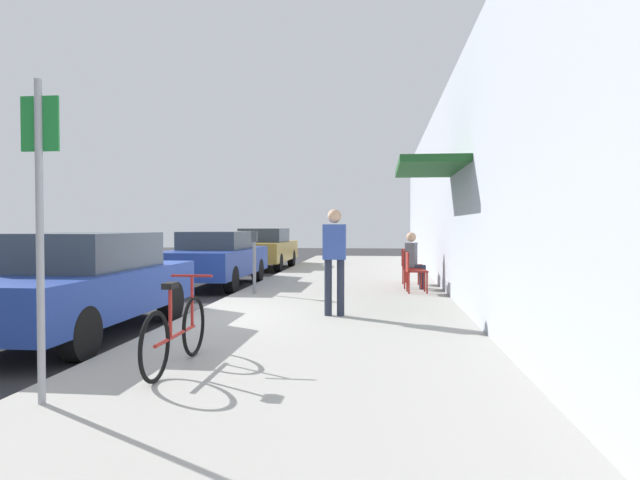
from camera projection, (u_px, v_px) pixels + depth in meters
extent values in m
plane|color=#2D2D30|center=(185.00, 323.00, 8.79)|extent=(60.00, 60.00, 0.00)
cube|color=#9E9B93|center=(335.00, 304.00, 10.53)|extent=(4.50, 32.00, 0.12)
cube|color=#999EA8|center=(464.00, 187.00, 10.21)|extent=(0.30, 32.00, 4.57)
cube|color=#19471E|center=(428.00, 167.00, 9.78)|extent=(1.10, 2.80, 0.12)
cube|color=navy|center=(79.00, 292.00, 7.71)|extent=(1.80, 4.40, 0.62)
cube|color=#333D47|center=(85.00, 251.00, 7.85)|extent=(1.48, 2.11, 0.52)
cylinder|color=black|center=(171.00, 301.00, 8.99)|extent=(0.22, 0.64, 0.64)
cylinder|color=black|center=(79.00, 300.00, 9.16)|extent=(0.22, 0.64, 0.64)
cylinder|color=black|center=(80.00, 334.00, 6.28)|extent=(0.22, 0.64, 0.64)
cube|color=navy|center=(215.00, 262.00, 14.05)|extent=(1.80, 4.40, 0.64)
cube|color=#333D47|center=(217.00, 240.00, 14.19)|extent=(1.48, 2.11, 0.45)
cylinder|color=black|center=(258.00, 270.00, 15.33)|extent=(0.22, 0.64, 0.64)
cylinder|color=black|center=(203.00, 270.00, 15.50)|extent=(0.22, 0.64, 0.64)
cylinder|color=black|center=(231.00, 280.00, 12.62)|extent=(0.22, 0.64, 0.64)
cylinder|color=black|center=(165.00, 279.00, 12.79)|extent=(0.22, 0.64, 0.64)
cube|color=#A58433|center=(264.00, 251.00, 19.87)|extent=(1.80, 4.40, 0.66)
cube|color=#333D47|center=(265.00, 235.00, 20.00)|extent=(1.48, 2.11, 0.48)
cylinder|color=black|center=(292.00, 258.00, 21.14)|extent=(0.22, 0.64, 0.64)
cylinder|color=black|center=(251.00, 258.00, 21.32)|extent=(0.22, 0.64, 0.64)
cylinder|color=black|center=(278.00, 263.00, 18.43)|extent=(0.22, 0.64, 0.64)
cylinder|color=black|center=(232.00, 262.00, 18.61)|extent=(0.22, 0.64, 0.64)
cylinder|color=slate|center=(254.00, 268.00, 11.63)|extent=(0.07, 0.07, 1.10)
cube|color=#383D42|center=(254.00, 237.00, 11.61)|extent=(0.12, 0.10, 0.22)
cylinder|color=gray|center=(40.00, 243.00, 4.39)|extent=(0.06, 0.06, 2.60)
cube|color=#19722D|center=(40.00, 124.00, 4.39)|extent=(0.32, 0.02, 0.44)
torus|color=black|center=(194.00, 326.00, 6.06)|extent=(0.04, 0.66, 0.66)
torus|color=black|center=(155.00, 347.00, 5.01)|extent=(0.04, 0.66, 0.66)
cylinder|color=maroon|center=(176.00, 335.00, 5.53)|extent=(0.04, 1.05, 0.04)
cylinder|color=maroon|center=(170.00, 313.00, 5.38)|extent=(0.04, 0.04, 0.50)
cube|color=black|center=(170.00, 286.00, 5.37)|extent=(0.10, 0.20, 0.06)
cylinder|color=maroon|center=(192.00, 301.00, 6.00)|extent=(0.03, 0.03, 0.56)
cylinder|color=maroon|center=(192.00, 276.00, 5.99)|extent=(0.46, 0.03, 0.03)
cylinder|color=maroon|center=(425.00, 281.00, 11.97)|extent=(0.04, 0.04, 0.45)
cylinder|color=maroon|center=(427.00, 283.00, 11.59)|extent=(0.04, 0.04, 0.45)
cylinder|color=maroon|center=(407.00, 281.00, 11.99)|extent=(0.04, 0.04, 0.45)
cylinder|color=maroon|center=(409.00, 283.00, 11.61)|extent=(0.04, 0.04, 0.45)
cube|color=maroon|center=(417.00, 271.00, 11.78)|extent=(0.46, 0.46, 0.03)
cube|color=maroon|center=(407.00, 262.00, 11.79)|extent=(0.05, 0.44, 0.40)
cylinder|color=maroon|center=(424.00, 278.00, 12.71)|extent=(0.04, 0.04, 0.45)
cylinder|color=maroon|center=(421.00, 280.00, 12.35)|extent=(0.04, 0.04, 0.45)
cylinder|color=maroon|center=(408.00, 278.00, 12.85)|extent=(0.04, 0.04, 0.45)
cylinder|color=maroon|center=(405.00, 279.00, 12.49)|extent=(0.04, 0.04, 0.45)
cube|color=maroon|center=(415.00, 268.00, 12.59)|extent=(0.54, 0.54, 0.03)
cube|color=maroon|center=(406.00, 259.00, 12.66)|extent=(0.14, 0.43, 0.40)
cylinder|color=#232838|center=(423.00, 278.00, 12.63)|extent=(0.11, 0.11, 0.47)
cylinder|color=#232838|center=(418.00, 268.00, 12.67)|extent=(0.38, 0.23, 0.14)
cylinder|color=#232838|center=(422.00, 279.00, 12.44)|extent=(0.11, 0.11, 0.47)
cylinder|color=#232838|center=(416.00, 268.00, 12.48)|extent=(0.38, 0.23, 0.14)
cube|color=#595960|center=(411.00, 255.00, 12.62)|extent=(0.30, 0.40, 0.56)
sphere|color=tan|center=(411.00, 237.00, 12.60)|extent=(0.22, 0.22, 0.22)
cylinder|color=maroon|center=(421.00, 274.00, 13.73)|extent=(0.04, 0.04, 0.45)
cylinder|color=maroon|center=(418.00, 276.00, 13.38)|extent=(0.04, 0.04, 0.45)
cylinder|color=maroon|center=(406.00, 274.00, 13.86)|extent=(0.04, 0.04, 0.45)
cylinder|color=maroon|center=(403.00, 275.00, 13.51)|extent=(0.04, 0.04, 0.45)
cube|color=maroon|center=(412.00, 265.00, 13.61)|extent=(0.53, 0.53, 0.03)
cube|color=maroon|center=(404.00, 257.00, 13.68)|extent=(0.14, 0.43, 0.40)
cylinder|color=#232838|center=(328.00, 287.00, 8.78)|extent=(0.12, 0.12, 0.90)
cylinder|color=#232838|center=(341.00, 288.00, 8.76)|extent=(0.12, 0.12, 0.90)
cube|color=#334C99|center=(334.00, 242.00, 8.75)|extent=(0.36, 0.22, 0.56)
sphere|color=tan|center=(334.00, 216.00, 8.74)|extent=(0.22, 0.22, 0.22)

